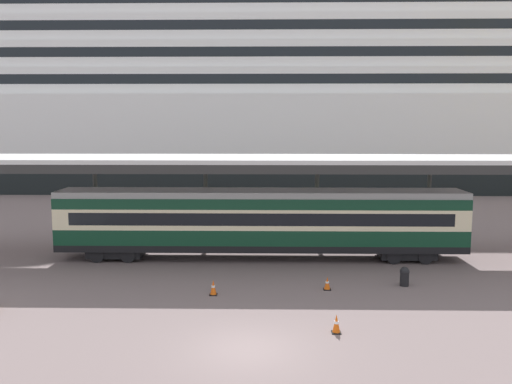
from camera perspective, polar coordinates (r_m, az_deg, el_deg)
name	(u,v)px	position (r m, az deg, el deg)	size (l,w,h in m)	color
ground_plane	(249,349)	(19.79, -0.79, -16.48)	(400.00, 400.00, 0.00)	slate
cruise_ship	(130,86)	(76.69, -13.34, 11.01)	(167.01, 30.34, 40.17)	black
platform_canopy	(261,161)	(31.50, 0.52, 3.31)	(43.26, 6.11, 6.04)	silver
train_carriage	(261,220)	(31.50, 0.50, -3.06)	(23.78, 2.81, 4.11)	black
traffic_cone_near	(327,283)	(26.35, 7.64, -9.67)	(0.36, 0.36, 0.64)	black
traffic_cone_mid	(336,324)	(21.25, 8.61, -13.79)	(0.36, 0.36, 0.74)	black
traffic_cone_far	(213,288)	(25.41, -4.60, -10.18)	(0.36, 0.36, 0.73)	black
quay_bollard	(404,276)	(27.64, 15.63, -8.63)	(0.48, 0.48, 0.96)	black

